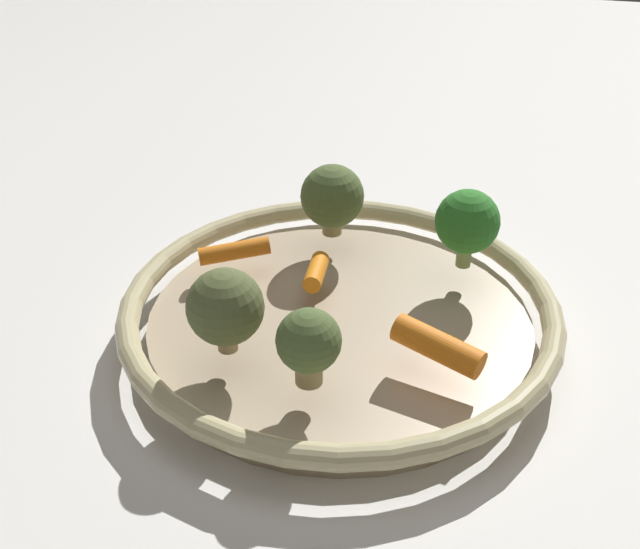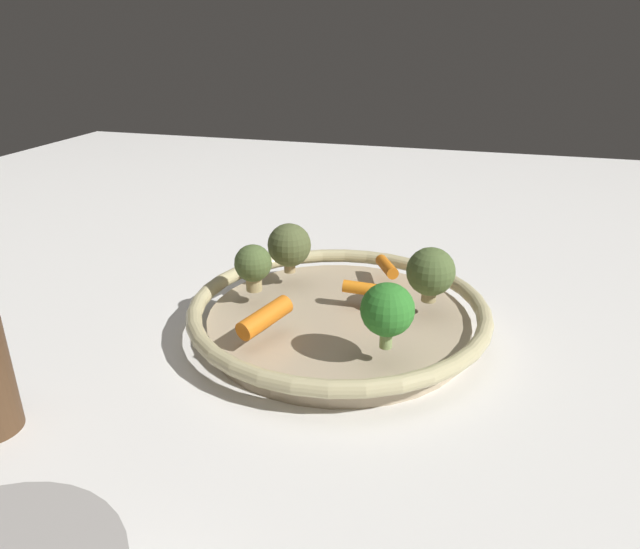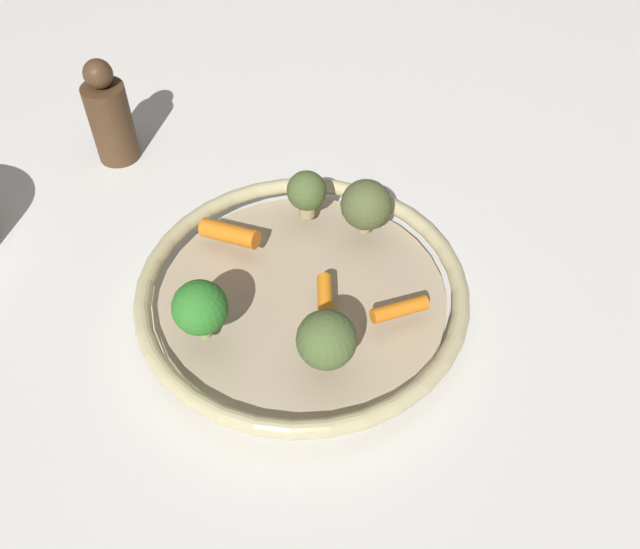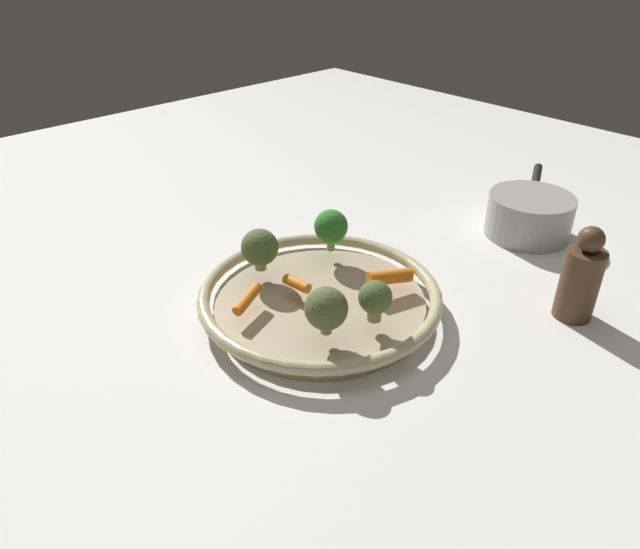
% 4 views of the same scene
% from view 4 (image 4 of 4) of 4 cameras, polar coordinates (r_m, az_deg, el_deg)
% --- Properties ---
extents(ground_plane, '(2.27, 2.27, 0.00)m').
position_cam_4_polar(ground_plane, '(0.86, -0.02, -3.60)').
color(ground_plane, silver).
extents(serving_bowl, '(0.35, 0.35, 0.04)m').
position_cam_4_polar(serving_bowl, '(0.84, -0.02, -2.39)').
color(serving_bowl, tan).
rests_on(serving_bowl, ground_plane).
extents(baby_carrot_center, '(0.05, 0.02, 0.02)m').
position_cam_4_polar(baby_carrot_center, '(0.83, -2.25, -0.90)').
color(baby_carrot_center, orange).
rests_on(baby_carrot_center, serving_bowl).
extents(baby_carrot_left, '(0.04, 0.06, 0.02)m').
position_cam_4_polar(baby_carrot_left, '(0.80, -7.00, -2.35)').
color(baby_carrot_left, orange).
rests_on(baby_carrot_left, serving_bowl).
extents(baby_carrot_back, '(0.04, 0.07, 0.03)m').
position_cam_4_polar(baby_carrot_back, '(0.85, 6.74, -0.24)').
color(baby_carrot_back, orange).
rests_on(baby_carrot_back, serving_bowl).
extents(broccoli_floret_large, '(0.05, 0.05, 0.06)m').
position_cam_4_polar(broccoli_floret_large, '(0.73, 0.61, -3.32)').
color(broccoli_floret_large, tan).
rests_on(broccoli_floret_large, serving_bowl).
extents(broccoli_floret_edge, '(0.05, 0.05, 0.07)m').
position_cam_4_polar(broccoli_floret_edge, '(0.91, 1.07, 4.63)').
color(broccoli_floret_edge, '#94AC66').
rests_on(broccoli_floret_edge, serving_bowl).
extents(broccoli_floret_mid, '(0.05, 0.05, 0.06)m').
position_cam_4_polar(broccoli_floret_mid, '(0.87, -5.84, 2.58)').
color(broccoli_floret_mid, tan).
rests_on(broccoli_floret_mid, serving_bowl).
extents(broccoli_floret_small, '(0.04, 0.04, 0.06)m').
position_cam_4_polar(broccoli_floret_small, '(0.76, 5.59, -2.17)').
color(broccoli_floret_small, tan).
rests_on(broccoli_floret_small, serving_bowl).
extents(pepper_mill, '(0.05, 0.05, 0.14)m').
position_cam_4_polar(pepper_mill, '(0.89, 23.83, -0.36)').
color(pepper_mill, '#4C331E').
rests_on(pepper_mill, ground_plane).
extents(saucepan, '(0.16, 0.24, 0.07)m').
position_cam_4_polar(saucepan, '(1.11, 19.53, 5.43)').
color(saucepan, '#9E9993').
rests_on(saucepan, ground_plane).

